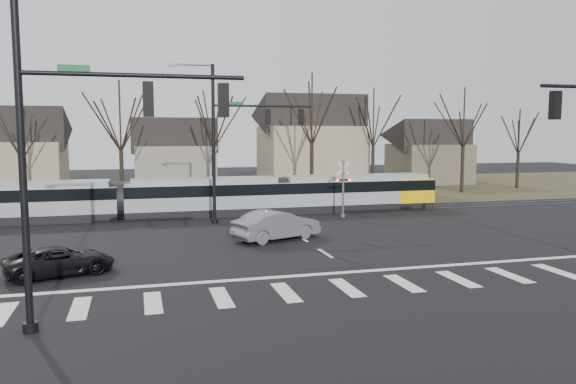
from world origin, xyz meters
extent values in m
plane|color=black|center=(0.00, 0.00, 0.00)|extent=(140.00, 140.00, 0.00)
cube|color=#38331E|center=(0.00, 32.00, 0.01)|extent=(140.00, 28.00, 0.01)
cube|color=silver|center=(-13.20, -4.00, 0.01)|extent=(0.60, 2.60, 0.01)
cube|color=silver|center=(-10.80, -4.00, 0.01)|extent=(0.60, 2.60, 0.01)
cube|color=silver|center=(-8.40, -4.00, 0.01)|extent=(0.60, 2.60, 0.01)
cube|color=silver|center=(-6.00, -4.00, 0.01)|extent=(0.60, 2.60, 0.01)
cube|color=silver|center=(-3.60, -4.00, 0.01)|extent=(0.60, 2.60, 0.01)
cube|color=silver|center=(-1.20, -4.00, 0.01)|extent=(0.60, 2.60, 0.01)
cube|color=silver|center=(1.20, -4.00, 0.01)|extent=(0.60, 2.60, 0.01)
cube|color=silver|center=(3.60, -4.00, 0.01)|extent=(0.60, 2.60, 0.01)
cube|color=silver|center=(6.00, -4.00, 0.01)|extent=(0.60, 2.60, 0.01)
cube|color=silver|center=(8.40, -4.00, 0.01)|extent=(0.60, 2.60, 0.01)
cube|color=silver|center=(0.00, -1.80, 0.01)|extent=(28.00, 0.35, 0.01)
cube|color=silver|center=(0.00, 2.00, 0.01)|extent=(0.18, 2.00, 0.01)
cube|color=silver|center=(0.00, 6.00, 0.01)|extent=(0.18, 2.00, 0.01)
cube|color=silver|center=(0.00, 10.00, 0.01)|extent=(0.18, 2.00, 0.01)
cube|color=silver|center=(0.00, 14.00, 0.01)|extent=(0.18, 2.00, 0.01)
cube|color=silver|center=(0.00, 18.00, 0.01)|extent=(0.18, 2.00, 0.01)
cube|color=silver|center=(0.00, 22.00, 0.01)|extent=(0.18, 2.00, 0.01)
cube|color=silver|center=(0.00, 26.00, 0.01)|extent=(0.18, 2.00, 0.01)
cube|color=silver|center=(0.00, 30.00, 0.01)|extent=(0.18, 2.00, 0.01)
cube|color=#59595E|center=(0.00, 15.10, 0.03)|extent=(90.00, 0.12, 0.06)
cube|color=#59595E|center=(0.00, 16.50, 0.03)|extent=(90.00, 0.12, 0.06)
cube|color=gray|center=(-16.10, 16.00, 1.34)|extent=(11.91, 2.56, 2.67)
cube|color=black|center=(-16.10, 16.00, 1.88)|extent=(11.93, 2.60, 0.78)
cube|color=gray|center=(-4.19, 16.00, 1.34)|extent=(10.99, 2.56, 2.67)
cube|color=black|center=(-4.19, 16.00, 1.88)|extent=(11.01, 2.60, 0.78)
cube|color=gray|center=(7.25, 16.00, 1.34)|extent=(11.91, 2.56, 2.67)
cube|color=black|center=(7.25, 16.00, 1.88)|extent=(11.93, 2.60, 0.78)
cube|color=yellow|center=(11.74, 16.00, 1.42)|extent=(2.93, 2.62, 1.79)
imported|color=slate|center=(-1.46, 6.01, 0.82)|extent=(5.22, 6.20, 1.64)
imported|color=black|center=(-12.00, 0.91, 0.60)|extent=(4.66, 5.58, 1.21)
cylinder|color=black|center=(-12.00, -6.00, 5.10)|extent=(0.22, 0.22, 10.20)
cylinder|color=black|center=(-12.00, -6.00, 0.15)|extent=(0.44, 0.44, 0.30)
cylinder|color=black|center=(-8.75, -6.00, 7.60)|extent=(6.50, 0.14, 0.14)
cube|color=#0C5926|center=(-10.50, -6.00, 7.75)|extent=(0.90, 0.03, 0.22)
cube|color=black|center=(-8.43, -6.00, 6.90)|extent=(0.32, 0.32, 1.05)
sphere|color=#FF0C07|center=(-8.43, -6.00, 7.23)|extent=(0.22, 0.22, 0.22)
cube|color=black|center=(-6.15, -6.00, 6.90)|extent=(0.32, 0.32, 1.05)
sphere|color=#FF0C07|center=(-6.15, -6.00, 7.23)|extent=(0.22, 0.22, 0.22)
cube|color=black|center=(6.15, -6.00, 6.90)|extent=(0.32, 0.32, 1.05)
sphere|color=#FF0C07|center=(6.15, -6.00, 7.23)|extent=(0.22, 0.22, 0.22)
cylinder|color=black|center=(-4.00, 12.50, 5.10)|extent=(0.22, 0.22, 10.20)
cylinder|color=black|center=(-4.00, 12.50, 0.15)|extent=(0.44, 0.44, 0.30)
cylinder|color=black|center=(-0.75, 12.50, 7.60)|extent=(6.50, 0.14, 0.14)
cube|color=#0C5926|center=(-2.50, 12.50, 7.75)|extent=(0.90, 0.03, 0.22)
cube|color=black|center=(-0.42, 12.50, 6.90)|extent=(0.32, 0.32, 1.05)
sphere|color=#FF0C07|center=(-0.42, 12.50, 7.23)|extent=(0.22, 0.22, 0.22)
cube|color=black|center=(1.85, 12.50, 6.90)|extent=(0.32, 0.32, 1.05)
sphere|color=#FF0C07|center=(1.85, 12.50, 7.23)|extent=(0.22, 0.22, 0.22)
cube|color=#59595B|center=(-6.50, 12.50, 10.02)|extent=(0.55, 0.22, 0.14)
cylinder|color=#59595B|center=(5.00, 12.80, 2.00)|extent=(0.14, 0.14, 4.00)
cylinder|color=#59595B|center=(5.00, 12.80, 0.10)|extent=(0.36, 0.36, 0.20)
cube|color=silver|center=(5.00, 12.80, 3.40)|extent=(0.95, 0.04, 0.95)
cube|color=silver|center=(5.00, 12.80, 3.40)|extent=(0.95, 0.04, 0.95)
cube|color=black|center=(5.00, 12.80, 2.60)|extent=(1.00, 0.10, 0.12)
sphere|color=#FF0C07|center=(4.55, 12.72, 2.60)|extent=(0.18, 0.18, 0.18)
sphere|color=#FF0C07|center=(5.45, 12.72, 2.60)|extent=(0.18, 0.18, 0.18)
cube|color=gray|center=(-20.00, 34.00, 2.50)|extent=(9.00, 8.00, 5.00)
cube|color=gray|center=(-5.00, 36.00, 2.25)|extent=(8.00, 7.00, 4.50)
cube|color=gray|center=(9.00, 33.00, 3.25)|extent=(10.00, 8.00, 6.50)
cube|color=brown|center=(24.00, 35.00, 2.25)|extent=(8.00, 7.00, 4.50)
camera|label=1|loc=(-8.82, -23.58, 5.92)|focal=35.00mm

